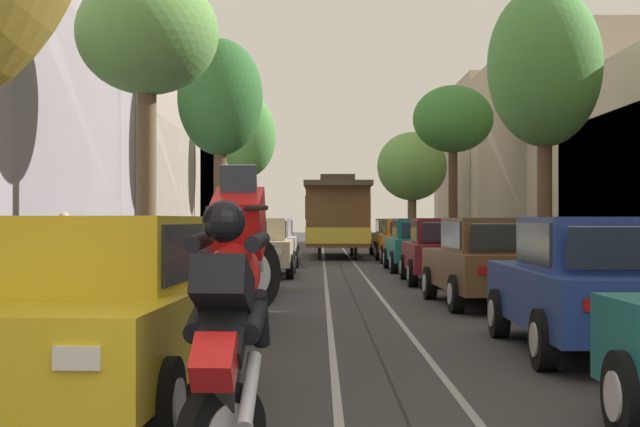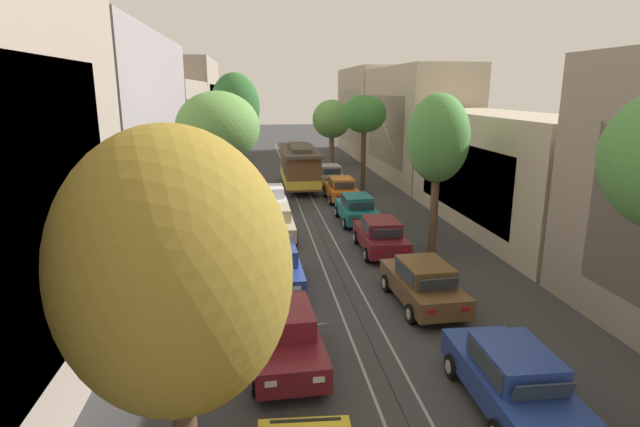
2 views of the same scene
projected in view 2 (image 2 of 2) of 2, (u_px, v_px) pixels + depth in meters
ground_plane at (312, 216)px, 29.68m from camera, size 160.65×160.65×0.00m
trolley_track_rails at (305, 200)px, 33.94m from camera, size 1.14×72.26×0.01m
building_facade_left at (144, 130)px, 30.45m from camera, size 5.46×63.96×10.64m
building_facade_right at (440, 132)px, 36.34m from camera, size 5.90×63.96×9.64m
parked_car_maroon_second_left at (285, 335)px, 13.66m from camera, size 2.13×4.41×1.58m
parked_car_blue_mid_left at (276, 266)px, 19.03m from camera, size 2.06×4.39×1.58m
parked_car_beige_fourth_left at (275, 223)px, 25.21m from camera, size 2.03×4.37×1.58m
parked_car_white_fifth_left at (271, 199)px, 30.56m from camera, size 2.03×4.37×1.58m
parked_car_blue_second_right at (511, 377)px, 11.67m from camera, size 2.06×4.39×1.58m
parked_car_brown_mid_right at (423, 283)px, 17.34m from camera, size 2.14×4.42×1.58m
parked_car_maroon_fourth_right at (381, 235)px, 23.00m from camera, size 2.06×4.39×1.58m
parked_car_teal_fifth_right at (357, 209)px, 28.14m from camera, size 2.00×4.36×1.58m
parked_car_orange_sixth_right at (341, 189)px, 33.72m from camera, size 2.02×4.37×1.58m
parked_car_silver_far_right at (330, 175)px, 39.36m from camera, size 2.05×4.38×1.58m
street_tree_kerb_left_near at (174, 276)px, 7.43m from camera, size 3.53×3.07×6.87m
street_tree_kerb_left_second at (218, 130)px, 19.79m from camera, size 3.29×3.15×7.26m
street_tree_kerb_left_mid at (235, 109)px, 32.96m from camera, size 3.23×2.84×8.39m
street_tree_kerb_left_fourth at (240, 104)px, 47.21m from camera, size 3.02×2.89×8.27m
street_tree_kerb_right_second at (438, 139)px, 21.91m from camera, size 2.73×2.78×7.18m
street_tree_kerb_right_mid at (364, 115)px, 36.25m from camera, size 3.22×2.70×6.93m
street_tree_kerb_right_fourth at (332, 119)px, 49.57m from camera, size 3.81×4.04×6.32m
cable_car_trolley at (299, 167)px, 37.52m from camera, size 2.59×9.14×3.28m
pedestrian_on_left_pavement at (189, 275)px, 17.69m from camera, size 0.55×0.41×1.69m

